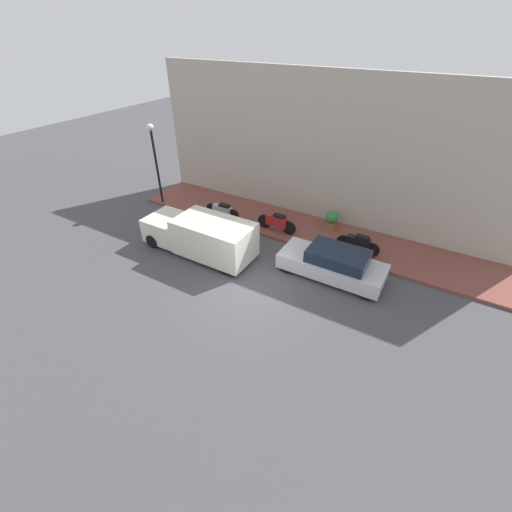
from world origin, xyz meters
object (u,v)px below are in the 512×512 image
at_px(motorcycle_red, 277,222).
at_px(scooter_silver, 223,210).
at_px(delivery_van, 200,235).
at_px(streetlamp, 154,152).
at_px(motorcycle_black, 358,243).
at_px(potted_plant, 332,219).
at_px(parked_car, 333,263).

bearing_deg(motorcycle_red, scooter_silver, 92.55).
height_order(delivery_van, scooter_silver, delivery_van).
height_order(scooter_silver, streetlamp, streetlamp).
bearing_deg(streetlamp, delivery_van, -119.42).
relative_size(motorcycle_red, scooter_silver, 1.02).
distance_m(motorcycle_black, potted_plant, 2.22).
xyz_separation_m(delivery_van, streetlamp, (2.72, 4.83, 2.07)).
distance_m(parked_car, motorcycle_black, 2.04).
height_order(motorcycle_red, scooter_silver, motorcycle_red).
xyz_separation_m(motorcycle_black, streetlamp, (-0.54, 10.82, 2.35)).
bearing_deg(motorcycle_black, motorcycle_red, 92.15).
relative_size(delivery_van, streetlamp, 1.22).
bearing_deg(parked_car, motorcycle_red, 61.84).
bearing_deg(potted_plant, motorcycle_red, 125.66).
height_order(parked_car, potted_plant, parked_car).
height_order(motorcycle_red, potted_plant, potted_plant).
bearing_deg(delivery_van, motorcycle_red, -34.20).
distance_m(delivery_van, scooter_silver, 3.14).
height_order(parked_car, motorcycle_red, parked_car).
xyz_separation_m(delivery_van, motorcycle_red, (3.12, -2.12, -0.25)).
bearing_deg(delivery_van, motorcycle_black, -61.43).
relative_size(motorcycle_red, streetlamp, 0.48).
relative_size(delivery_van, motorcycle_red, 2.56).
xyz_separation_m(delivery_van, potted_plant, (4.66, -4.27, -0.26)).
relative_size(motorcycle_black, streetlamp, 0.45).
xyz_separation_m(delivery_van, motorcycle_black, (3.26, -5.99, -0.28)).
relative_size(delivery_van, scooter_silver, 2.61).
xyz_separation_m(parked_car, streetlamp, (1.46, 10.41, 2.34)).
height_order(parked_car, streetlamp, streetlamp).
bearing_deg(delivery_van, streetlamp, 60.58).
bearing_deg(delivery_van, parked_car, -77.22).
distance_m(motorcycle_red, streetlamp, 7.34).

